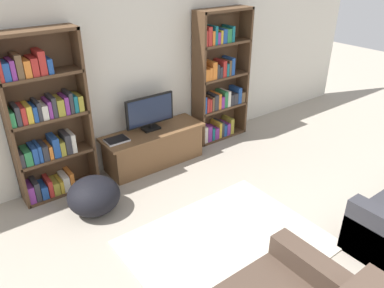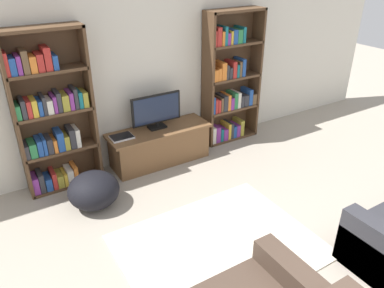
{
  "view_description": "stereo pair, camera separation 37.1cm",
  "coord_description": "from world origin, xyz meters",
  "px_view_note": "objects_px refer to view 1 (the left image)",
  "views": [
    {
      "loc": [
        -2.29,
        -0.08,
        2.69
      ],
      "look_at": [
        0.02,
        2.99,
        0.7
      ],
      "focal_mm": 35.0,
      "sensor_mm": 36.0,
      "label": 1
    },
    {
      "loc": [
        -1.98,
        -0.29,
        2.69
      ],
      "look_at": [
        0.02,
        2.99,
        0.7
      ],
      "focal_mm": 35.0,
      "sensor_mm": 36.0,
      "label": 2
    }
  ],
  "objects_px": {
    "tv_stand": "(154,147)",
    "laptop": "(117,140)",
    "bookshelf_left": "(45,121)",
    "bookshelf_right": "(218,82)",
    "beanbag_ottoman": "(94,196)",
    "television": "(150,112)"
  },
  "relations": [
    {
      "from": "laptop",
      "to": "tv_stand",
      "type": "bearing_deg",
      "value": -1.52
    },
    {
      "from": "bookshelf_left",
      "to": "tv_stand",
      "type": "height_order",
      "value": "bookshelf_left"
    },
    {
      "from": "television",
      "to": "laptop",
      "type": "height_order",
      "value": "television"
    },
    {
      "from": "laptop",
      "to": "beanbag_ottoman",
      "type": "relative_size",
      "value": 0.49
    },
    {
      "from": "television",
      "to": "laptop",
      "type": "distance_m",
      "value": 0.59
    },
    {
      "from": "laptop",
      "to": "bookshelf_left",
      "type": "bearing_deg",
      "value": 171.4
    },
    {
      "from": "bookshelf_left",
      "to": "bookshelf_right",
      "type": "bearing_deg",
      "value": -0.03
    },
    {
      "from": "bookshelf_left",
      "to": "television",
      "type": "relative_size",
      "value": 2.76
    },
    {
      "from": "bookshelf_left",
      "to": "bookshelf_right",
      "type": "height_order",
      "value": "same"
    },
    {
      "from": "tv_stand",
      "to": "beanbag_ottoman",
      "type": "bearing_deg",
      "value": -154.95
    },
    {
      "from": "tv_stand",
      "to": "beanbag_ottoman",
      "type": "relative_size",
      "value": 2.41
    },
    {
      "from": "bookshelf_left",
      "to": "television",
      "type": "xyz_separation_m",
      "value": [
        1.34,
        -0.08,
        -0.19
      ]
    },
    {
      "from": "tv_stand",
      "to": "laptop",
      "type": "xyz_separation_m",
      "value": [
        -0.54,
        0.01,
        0.26
      ]
    },
    {
      "from": "bookshelf_right",
      "to": "laptop",
      "type": "distance_m",
      "value": 1.85
    },
    {
      "from": "bookshelf_right",
      "to": "television",
      "type": "distance_m",
      "value": 1.27
    },
    {
      "from": "bookshelf_left",
      "to": "tv_stand",
      "type": "xyz_separation_m",
      "value": [
        1.34,
        -0.13,
        -0.7
      ]
    },
    {
      "from": "bookshelf_left",
      "to": "beanbag_ottoman",
      "type": "xyz_separation_m",
      "value": [
        0.2,
        -0.66,
        -0.74
      ]
    },
    {
      "from": "tv_stand",
      "to": "laptop",
      "type": "relative_size",
      "value": 4.94
    },
    {
      "from": "bookshelf_right",
      "to": "beanbag_ottoman",
      "type": "relative_size",
      "value": 3.32
    },
    {
      "from": "television",
      "to": "laptop",
      "type": "bearing_deg",
      "value": -175.6
    },
    {
      "from": "laptop",
      "to": "beanbag_ottoman",
      "type": "distance_m",
      "value": 0.86
    },
    {
      "from": "laptop",
      "to": "beanbag_ottoman",
      "type": "xyz_separation_m",
      "value": [
        -0.59,
        -0.54,
        -0.31
      ]
    }
  ]
}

